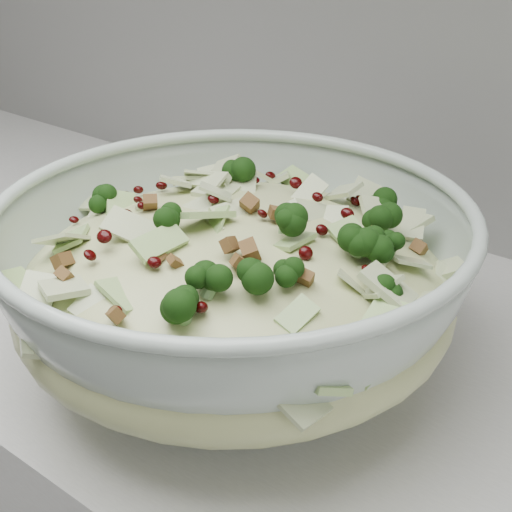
# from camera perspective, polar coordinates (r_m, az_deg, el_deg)

# --- Properties ---
(counter) EXTENTS (3.60, 0.60, 0.90)m
(counter) POSITION_cam_1_polar(r_m,az_deg,el_deg) (1.18, -9.00, -19.13)
(counter) COLOR silver
(counter) RESTS_ON floor
(mixing_bowl) EXTENTS (0.50, 0.50, 0.17)m
(mixing_bowl) POSITION_cam_1_polar(r_m,az_deg,el_deg) (0.64, -1.73, -2.41)
(mixing_bowl) COLOR #A2B2A7
(mixing_bowl) RESTS_ON counter
(salad) EXTENTS (0.45, 0.45, 0.17)m
(salad) POSITION_cam_1_polar(r_m,az_deg,el_deg) (0.62, -1.77, -0.25)
(salad) COLOR beige
(salad) RESTS_ON mixing_bowl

